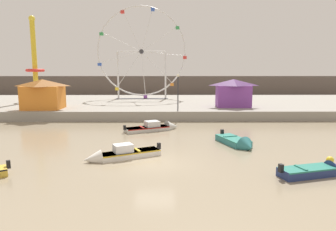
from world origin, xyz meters
TOP-DOWN VIEW (x-y plane):
  - ground_plane at (0.00, 0.00)m, footprint 240.00×240.00m
  - quay_promenade at (0.00, 26.16)m, footprint 110.00×22.69m
  - distant_town_skyline at (0.00, 49.61)m, footprint 140.00×3.00m
  - motorboat_pale_grey at (-0.14, 10.06)m, footprint 5.38×3.42m
  - motorboat_teal_painted at (6.19, 3.99)m, footprint 2.58×4.28m
  - motorboat_navy_blue at (8.90, -2.41)m, footprint 4.13×2.04m
  - motorboat_white_red_stripe at (-2.39, 0.75)m, footprint 4.99×3.18m
  - ferris_wheel_white_frame at (-3.08, 30.01)m, footprint 14.13×1.20m
  - drop_tower_yellow_tower at (-18.53, 26.63)m, footprint 2.80×2.80m
  - carnival_booth_purple_stall at (9.19, 19.25)m, footprint 4.62×3.19m
  - carnival_booth_orange_canopy at (-13.83, 17.46)m, footprint 4.85×3.97m
  - promenade_lamp_near at (2.08, 15.35)m, footprint 0.32×0.32m
  - mooring_buoy_orange at (10.82, -0.34)m, footprint 0.44×0.44m

SIDE VIEW (x-z plane):
  - ground_plane at x=0.00m, z-range 0.00..0.00m
  - mooring_buoy_orange at x=10.82m, z-range 0.00..0.44m
  - motorboat_teal_painted at x=6.19m, z-range -0.40..0.92m
  - motorboat_navy_blue at x=8.90m, z-range -0.28..0.81m
  - motorboat_pale_grey at x=-0.14m, z-range -0.42..0.97m
  - motorboat_white_red_stripe at x=-2.39m, z-range -0.34..0.91m
  - quay_promenade at x=0.00m, z-range 0.00..1.12m
  - distant_town_skyline at x=0.00m, z-range 0.00..4.40m
  - carnival_booth_purple_stall at x=9.19m, z-range 1.18..4.65m
  - carnival_booth_orange_canopy at x=-13.83m, z-range 1.19..4.70m
  - promenade_lamp_near at x=2.08m, z-range 1.74..5.91m
  - drop_tower_yellow_tower at x=-18.53m, z-range -0.14..12.21m
  - ferris_wheel_white_frame at x=-3.08m, z-range 1.15..15.63m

